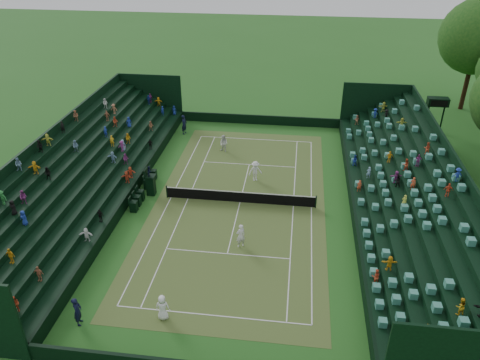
{
  "coord_description": "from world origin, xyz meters",
  "views": [
    {
      "loc": [
        3.98,
        -30.41,
        19.27
      ],
      "look_at": [
        0.0,
        0.0,
        2.0
      ],
      "focal_mm": 35.0,
      "sensor_mm": 36.0,
      "label": 1
    }
  ],
  "objects_px": {
    "player_near_east": "(241,236)",
    "player_far_east": "(255,171)",
    "umpire_chair": "(150,182)",
    "player_far_west": "(224,143)",
    "player_near_west": "(163,307)",
    "tennis_net": "(240,197)"
  },
  "relations": [
    {
      "from": "player_near_east",
      "to": "player_far_east",
      "type": "bearing_deg",
      "value": -121.96
    },
    {
      "from": "umpire_chair",
      "to": "player_far_west",
      "type": "relative_size",
      "value": 1.54
    },
    {
      "from": "umpire_chair",
      "to": "player_far_east",
      "type": "xyz_separation_m",
      "value": [
        7.96,
        3.32,
        -0.19
      ]
    },
    {
      "from": "umpire_chair",
      "to": "player_far_east",
      "type": "relative_size",
      "value": 1.42
    },
    {
      "from": "player_far_west",
      "to": "player_near_west",
      "type": "bearing_deg",
      "value": -65.33
    },
    {
      "from": "player_far_west",
      "to": "umpire_chair",
      "type": "bearing_deg",
      "value": -93.28
    },
    {
      "from": "tennis_net",
      "to": "player_far_east",
      "type": "xyz_separation_m",
      "value": [
        0.8,
        3.64,
        0.36
      ]
    },
    {
      "from": "player_far_west",
      "to": "player_far_east",
      "type": "relative_size",
      "value": 0.92
    },
    {
      "from": "tennis_net",
      "to": "player_far_west",
      "type": "relative_size",
      "value": 7.18
    },
    {
      "from": "player_near_east",
      "to": "player_near_west",
      "type": "bearing_deg",
      "value": 32.39
    },
    {
      "from": "player_near_west",
      "to": "tennis_net",
      "type": "bearing_deg",
      "value": -103.16
    },
    {
      "from": "tennis_net",
      "to": "player_near_east",
      "type": "xyz_separation_m",
      "value": [
        0.76,
        -5.47,
        0.35
      ]
    },
    {
      "from": "player_near_east",
      "to": "player_far_east",
      "type": "distance_m",
      "value": 9.11
    },
    {
      "from": "player_near_east",
      "to": "tennis_net",
      "type": "bearing_deg",
      "value": -113.77
    },
    {
      "from": "tennis_net",
      "to": "player_far_west",
      "type": "distance_m",
      "value": 9.22
    },
    {
      "from": "player_near_west",
      "to": "umpire_chair",
      "type": "bearing_deg",
      "value": -71.66
    },
    {
      "from": "tennis_net",
      "to": "umpire_chair",
      "type": "xyz_separation_m",
      "value": [
        -7.15,
        0.32,
        0.55
      ]
    },
    {
      "from": "tennis_net",
      "to": "player_far_east",
      "type": "height_order",
      "value": "player_far_east"
    },
    {
      "from": "player_far_west",
      "to": "player_far_east",
      "type": "bearing_deg",
      "value": -31.52
    },
    {
      "from": "umpire_chair",
      "to": "player_near_east",
      "type": "distance_m",
      "value": 9.81
    },
    {
      "from": "umpire_chair",
      "to": "tennis_net",
      "type": "bearing_deg",
      "value": -2.58
    },
    {
      "from": "tennis_net",
      "to": "player_far_west",
      "type": "bearing_deg",
      "value": 106.94
    }
  ]
}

